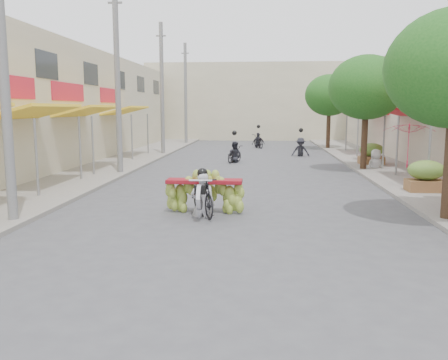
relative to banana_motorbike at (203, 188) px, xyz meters
The scene contains 18 objects.
ground 4.54m from the banana_motorbike, 79.69° to the right, with size 120.00×120.00×0.00m, color #4D4D51.
sidewalk_left 12.29m from the banana_motorbike, 120.34° to the left, with size 4.00×60.00×0.12m, color gray.
sidewalk_right 13.17m from the banana_motorbike, 53.62° to the left, with size 4.00×60.00×0.12m, color gray.
far_building 33.71m from the banana_motorbike, 88.63° to the left, with size 20.00×6.00×7.00m, color beige.
utility_pole_near 5.83m from the banana_motorbike, 162.95° to the right, with size 0.60×0.24×8.00m.
utility_pole_mid 9.47m from the banana_motorbike, 121.21° to the left, with size 0.60×0.24×8.00m.
utility_pole_far 17.53m from the banana_motorbike, 105.49° to the left, with size 0.60×0.24×8.00m.
utility_pole_back 26.21m from the banana_motorbike, 100.19° to the left, with size 0.60×0.24×8.00m.
street_tree_mid 11.82m from the banana_motorbike, 57.11° to the left, with size 3.40×3.40×5.25m.
street_tree_far 22.67m from the banana_motorbike, 73.97° to the left, with size 3.40×3.40×5.25m.
produce_crate_mid 7.87m from the banana_motorbike, 27.14° to the left, with size 1.20×0.88×1.16m.
produce_crate_far 13.54m from the banana_motorbike, 58.86° to the left, with size 1.20×0.88×1.16m.
banana_motorbike is the anchor object (origin of this frame).
market_umbrella 8.03m from the banana_motorbike, 33.00° to the left, with size 2.11×2.11×1.59m.
pedestrian 12.27m from the banana_motorbike, 55.82° to the left, with size 0.95×0.70×1.72m.
bg_motorbike_a 12.73m from the banana_motorbike, 89.63° to the left, with size 1.09×1.68×1.95m.
bg_motorbike_b 16.86m from the banana_motorbike, 76.70° to the left, with size 1.10×1.53×1.95m.
bg_motorbike_c 22.40m from the banana_motorbike, 86.74° to the left, with size 1.18×1.87×1.95m.
Camera 1 is at (0.76, -8.06, 2.83)m, focal length 38.00 mm.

